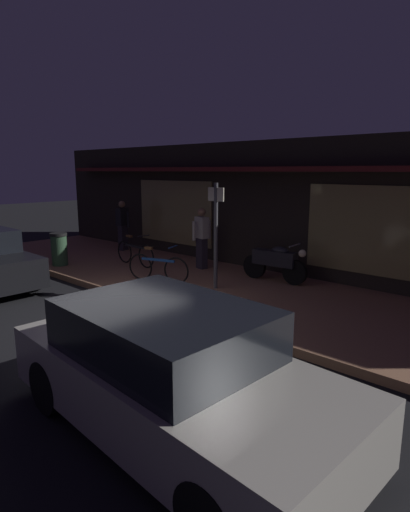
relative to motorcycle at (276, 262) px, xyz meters
The scene contains 11 objects.
ground_plane 4.37m from the motorcycle, 106.03° to the right, with size 60.00×60.00×0.00m, color black.
sidewalk_slab 1.75m from the motorcycle, 136.01° to the right, with size 18.00×4.00×0.15m, color #8C6047.
storefront_building 2.79m from the motorcycle, 118.07° to the left, with size 18.00×3.30×3.60m.
motorcycle is the anchor object (origin of this frame).
bicycle_parked 4.12m from the motorcycle, 163.62° to the right, with size 1.66×0.42×0.91m.
bicycle_extra 2.86m from the motorcycle, 137.03° to the right, with size 1.59×0.60×0.91m.
person_photographer 6.12m from the motorcycle, behind, with size 0.62×0.41×1.67m.
person_bystander 2.32m from the motorcycle, behind, with size 0.42×0.62×1.67m.
sign_post 1.81m from the motorcycle, 115.31° to the right, with size 0.44×0.09×2.40m.
trash_bin 6.15m from the motorcycle, 155.13° to the right, with size 0.48×0.48×0.93m.
parked_car_far 6.16m from the motorcycle, 67.71° to the right, with size 4.20×2.01×1.42m.
Camera 1 is at (6.59, -4.39, 2.82)m, focal length 29.47 mm.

